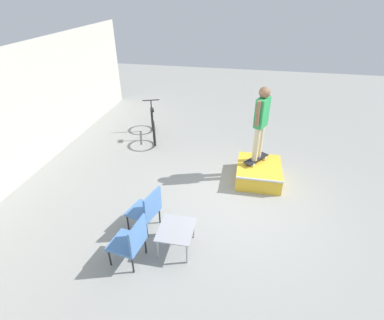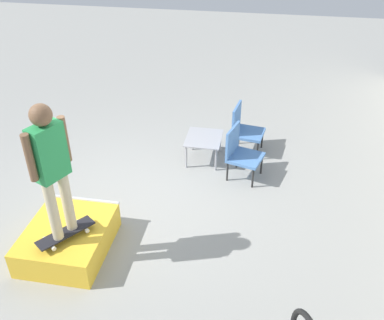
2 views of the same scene
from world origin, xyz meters
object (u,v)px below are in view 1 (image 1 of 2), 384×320
(patio_chair_right, at_px, (147,209))
(bicycle, at_px, (153,125))
(skateboard_on_ramp, at_px, (256,159))
(person_skater, at_px, (261,118))
(patio_chair_left, at_px, (131,240))
(coffee_table, at_px, (176,231))
(skate_ramp_box, at_px, (259,172))

(patio_chair_right, height_order, bicycle, bicycle)
(skateboard_on_ramp, relative_size, patio_chair_right, 0.81)
(person_skater, relative_size, patio_chair_left, 1.98)
(coffee_table, relative_size, patio_chair_left, 0.79)
(skate_ramp_box, relative_size, person_skater, 0.71)
(person_skater, xyz_separation_m, bicycle, (1.57, 3.11, -1.12))
(skateboard_on_ramp, bearing_deg, patio_chair_right, 175.75)
(patio_chair_left, distance_m, bicycle, 4.83)
(skateboard_on_ramp, xyz_separation_m, coffee_table, (-2.70, 1.34, -0.07))
(coffee_table, xyz_separation_m, patio_chair_left, (-0.43, 0.66, 0.08))
(coffee_table, height_order, patio_chair_left, patio_chair_left)
(skateboard_on_ramp, height_order, patio_chair_left, patio_chair_left)
(skateboard_on_ramp, height_order, person_skater, person_skater)
(bicycle, bearing_deg, skateboard_on_ramp, -137.23)
(skate_ramp_box, bearing_deg, skateboard_on_ramp, 26.59)
(skate_ramp_box, relative_size, coffee_table, 1.77)
(skate_ramp_box, bearing_deg, patio_chair_right, 135.64)
(skateboard_on_ramp, height_order, bicycle, bicycle)
(patio_chair_left, height_order, bicycle, bicycle)
(bicycle, bearing_deg, skate_ramp_box, -139.08)
(bicycle, bearing_deg, coffee_table, -177.97)
(person_skater, distance_m, bicycle, 3.66)
(patio_chair_right, bearing_deg, person_skater, 155.28)
(patio_chair_right, relative_size, bicycle, 0.51)
(patio_chair_right, distance_m, bicycle, 4.04)
(skateboard_on_ramp, relative_size, bicycle, 0.41)
(skate_ramp_box, xyz_separation_m, patio_chair_left, (-2.96, 2.09, 0.28))
(skate_ramp_box, xyz_separation_m, skateboard_on_ramp, (0.18, 0.09, 0.27))
(patio_chair_left, xyz_separation_m, patio_chair_right, (0.82, 0.00, 0.00))
(skateboard_on_ramp, distance_m, bicycle, 3.49)
(patio_chair_right, bearing_deg, bicycle, -147.85)
(coffee_table, bearing_deg, patio_chair_right, 59.49)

